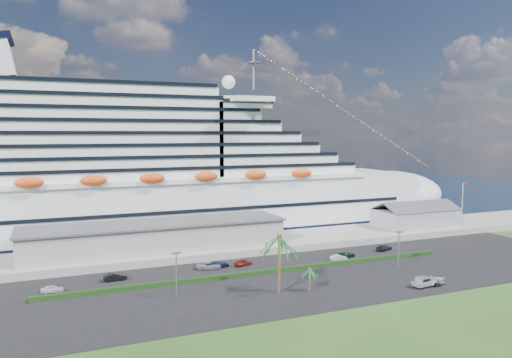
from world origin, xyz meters
name	(u,v)px	position (x,y,z in m)	size (l,w,h in m)	color
ground	(338,293)	(0.00, 0.00, 0.00)	(420.00, 420.00, 0.00)	#244316
asphalt_lot	(309,276)	(0.00, 11.00, 0.06)	(140.00, 38.00, 0.12)	black
wharf	(254,243)	(0.00, 40.00, 0.90)	(240.00, 20.00, 1.80)	gray
water	(172,202)	(0.00, 130.00, 0.01)	(420.00, 160.00, 0.02)	black
cruise_ship	(150,177)	(-21.53, 64.00, 16.69)	(191.00, 38.00, 54.00)	silver
terminal_building	(156,235)	(-25.00, 40.00, 5.01)	(61.00, 15.00, 6.30)	gray
port_shed	(416,217)	(52.00, 40.00, 4.40)	(24.00, 12.31, 7.37)	gray
flagpole	(463,200)	(70.04, 40.00, 8.27)	(1.08, 0.16, 12.00)	silver
hedge	(263,272)	(-8.00, 16.00, 0.57)	(88.00, 1.10, 0.90)	black
lamp_post_left	(176,269)	(-28.00, 8.00, 5.34)	(1.60, 0.35, 8.27)	gray
lamp_post_right	(399,245)	(20.00, 8.00, 5.34)	(1.60, 0.35, 8.27)	gray
palm_tall	(279,243)	(-10.00, 4.00, 9.20)	(8.82, 8.82, 11.13)	#47301E
palm_short	(310,272)	(-4.50, 2.50, 3.67)	(3.53, 3.53, 4.56)	#47301E
parked_car_0	(52,289)	(-48.09, 20.08, 0.79)	(1.58, 3.93, 1.34)	white
parked_car_1	(115,277)	(-36.61, 23.17, 0.87)	(1.58, 4.52, 1.49)	black
parked_car_2	(209,266)	(-17.01, 24.08, 0.86)	(2.45, 5.31, 1.47)	#9CA0A5
parked_car_3	(219,264)	(-14.71, 24.38, 0.81)	(1.92, 4.73, 1.37)	#111E3C
parked_car_4	(243,263)	(-9.34, 23.65, 0.83)	(1.68, 4.19, 1.43)	maroon
parked_car_5	(339,258)	(12.35, 19.31, 0.77)	(1.37, 3.92, 1.29)	silver
parked_car_6	(346,255)	(15.58, 21.27, 0.76)	(2.11, 4.58, 1.27)	black
parked_car_7	(384,248)	(27.94, 23.36, 0.85)	(2.05, 5.04, 1.46)	black
pickup_truck	(425,281)	(16.83, -3.73, 1.18)	(5.67, 2.68, 1.92)	black
boat_trailer	(434,280)	(18.94, -3.78, 1.23)	(5.89, 3.94, 1.68)	gray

